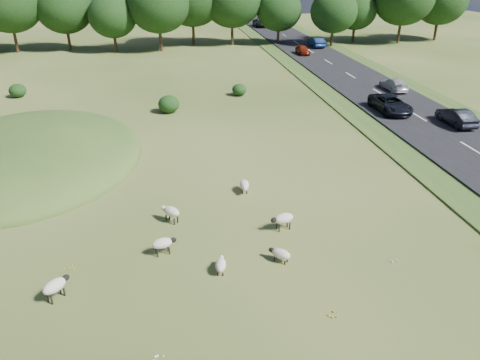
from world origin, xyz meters
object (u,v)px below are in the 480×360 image
object	(u,v)px
sheep_3	(171,212)
sheep_0	(244,185)
car_0	(316,42)
sheep_5	(283,219)
car_4	(261,23)
sheep_2	(163,243)
sheep_6	(55,286)
car_5	(390,104)
sheep_4	(280,254)
car_3	(394,84)
car_6	(303,50)
sheep_1	(221,265)
car_1	(457,117)
car_2	(267,16)

from	to	relation	value
sheep_3	sheep_0	bearing A→B (deg)	-101.72
car_0	sheep_5	bearing A→B (deg)	70.47
car_4	car_0	bearing A→B (deg)	-81.14
sheep_2	sheep_3	size ratio (longest dim) A/B	1.09
sheep_6	sheep_5	bearing A→B (deg)	-28.98
car_0	car_5	world-z (taller)	car_0
sheep_4	car_3	size ratio (longest dim) A/B	0.25
sheep_0	sheep_6	bearing A→B (deg)	-43.29
sheep_2	car_6	distance (m)	51.78
sheep_1	car_0	distance (m)	59.06
sheep_4	sheep_6	xyz separation A→B (m)	(-9.90, -1.06, 0.24)
sheep_5	car_0	distance (m)	54.84
car_4	sheep_5	bearing A→B (deg)	-100.81
sheep_6	car_1	xyz separation A→B (m)	(29.04, 17.40, 0.28)
sheep_4	car_6	size ratio (longest dim) A/B	0.30
sheep_5	car_0	bearing A→B (deg)	-124.14
car_1	sheep_6	bearing A→B (deg)	30.93
car_1	car_2	size ratio (longest dim) A/B	0.81
sheep_0	sheep_3	world-z (taller)	sheep_3
sheep_4	sheep_0	bearing A→B (deg)	-43.97
sheep_2	sheep_4	xyz separation A→B (m)	(5.43, -1.49, -0.20)
sheep_6	car_2	bearing A→B (deg)	23.90
car_1	car_6	xyz separation A→B (m)	(-3.80, 32.59, -0.07)
car_3	car_6	xyz separation A→B (m)	(-3.80, 21.10, 0.01)
sheep_4	sheep_5	size ratio (longest dim) A/B	0.80
sheep_3	sheep_5	xyz separation A→B (m)	(5.76, -1.77, 0.03)
sheep_2	car_4	world-z (taller)	car_4
sheep_4	car_6	distance (m)	51.27
sheep_2	car_6	bearing A→B (deg)	51.53
sheep_1	sheep_3	distance (m)	5.32
sheep_5	car_2	size ratio (longest dim) A/B	0.26
sheep_5	car_6	world-z (taller)	car_6
car_4	car_5	bearing A→B (deg)	-90.00
sheep_5	car_1	world-z (taller)	car_1
car_3	sheep_6	bearing A→B (deg)	44.85
sheep_3	sheep_1	bearing A→B (deg)	159.05
car_2	car_4	xyz separation A→B (m)	(-3.80, -12.07, 0.01)
sheep_3	car_6	xyz separation A→B (m)	(20.29, 44.40, 0.24)
car_0	car_3	world-z (taller)	car_0
sheep_2	car_5	world-z (taller)	car_5
sheep_4	car_6	world-z (taller)	car_6
sheep_6	car_0	size ratio (longest dim) A/B	0.27
car_0	car_6	distance (m)	6.70
sheep_5	car_6	bearing A→B (deg)	-122.08
car_5	car_3	bearing A→B (deg)	61.91
sheep_0	car_0	bearing A→B (deg)	162.42
sheep_2	car_4	distance (m)	80.07
sheep_2	car_3	bearing A→B (deg)	32.16
sheep_6	car_6	bearing A→B (deg)	14.63
car_2	car_6	bearing A→B (deg)	84.83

